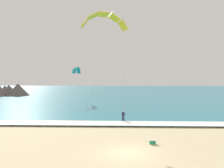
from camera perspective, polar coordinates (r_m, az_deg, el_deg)
name	(u,v)px	position (r m, az deg, el deg)	size (l,w,h in m)	color
ground_plane	(127,153)	(20.14, 3.79, -16.75)	(200.00, 200.00, 0.00)	beige
sea	(121,92)	(89.38, 2.25, -2.12)	(200.00, 120.00, 0.20)	teal
surf_foam	(124,123)	(30.80, 3.07, -9.73)	(200.00, 3.01, 0.04)	white
surfboard	(123,122)	(32.58, 2.81, -9.43)	(0.59, 1.44, 0.09)	#E04C38
kitesurfer	(123,116)	(32.43, 2.81, -7.84)	(0.55, 0.55, 1.69)	#191E38
kite_primary	(104,19)	(40.27, -1.92, 15.87)	(8.00, 8.82, 16.18)	yellow
kite_distant	(77,69)	(57.32, -8.79, 3.62)	(1.30, 4.81, 1.68)	teal
headland_left	(11,90)	(81.04, -23.91, -1.44)	(11.49, 8.47, 4.10)	#665B51
cooler_box	(152,142)	(22.84, 10.02, -13.96)	(0.58, 0.38, 0.40)	#238E5B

